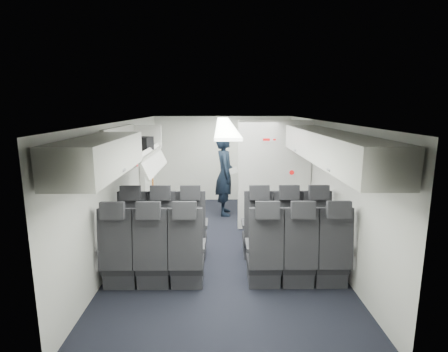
{
  "coord_description": "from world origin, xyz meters",
  "views": [
    {
      "loc": [
        -0.08,
        -5.81,
        2.4
      ],
      "look_at": [
        0.0,
        0.4,
        1.15
      ],
      "focal_mm": 28.0,
      "sensor_mm": 36.0,
      "label": 1
    }
  ],
  "objects_px": {
    "seat_row_front": "(225,233)",
    "galley_unit": "(261,165)",
    "seat_row_mid": "(226,257)",
    "boarding_door": "(147,175)",
    "flight_attendant": "(225,175)",
    "carry_on_bag": "(140,144)"
  },
  "relations": [
    {
      "from": "seat_row_front",
      "to": "galley_unit",
      "type": "relative_size",
      "value": 1.75
    },
    {
      "from": "seat_row_mid",
      "to": "galley_unit",
      "type": "height_order",
      "value": "galley_unit"
    },
    {
      "from": "seat_row_mid",
      "to": "boarding_door",
      "type": "relative_size",
      "value": 1.79
    },
    {
      "from": "boarding_door",
      "to": "flight_attendant",
      "type": "xyz_separation_m",
      "value": [
        1.68,
        0.22,
        -0.05
      ]
    },
    {
      "from": "seat_row_mid",
      "to": "flight_attendant",
      "type": "xyz_separation_m",
      "value": [
        0.04,
        3.2,
        0.5
      ]
    },
    {
      "from": "galley_unit",
      "to": "boarding_door",
      "type": "height_order",
      "value": "galley_unit"
    },
    {
      "from": "boarding_door",
      "to": "flight_attendant",
      "type": "relative_size",
      "value": 1.03
    },
    {
      "from": "seat_row_front",
      "to": "boarding_door",
      "type": "height_order",
      "value": "boarding_door"
    },
    {
      "from": "seat_row_front",
      "to": "carry_on_bag",
      "type": "bearing_deg",
      "value": 161.12
    },
    {
      "from": "seat_row_mid",
      "to": "carry_on_bag",
      "type": "xyz_separation_m",
      "value": [
        -1.39,
        1.38,
        1.39
      ]
    },
    {
      "from": "galley_unit",
      "to": "boarding_door",
      "type": "relative_size",
      "value": 1.02
    },
    {
      "from": "seat_row_front",
      "to": "carry_on_bag",
      "type": "height_order",
      "value": "carry_on_bag"
    },
    {
      "from": "seat_row_front",
      "to": "flight_attendant",
      "type": "relative_size",
      "value": 1.85
    },
    {
      "from": "seat_row_front",
      "to": "seat_row_mid",
      "type": "height_order",
      "value": "same"
    },
    {
      "from": "seat_row_mid",
      "to": "carry_on_bag",
      "type": "distance_m",
      "value": 2.4
    },
    {
      "from": "seat_row_front",
      "to": "boarding_door",
      "type": "relative_size",
      "value": 1.79
    },
    {
      "from": "seat_row_front",
      "to": "carry_on_bag",
      "type": "xyz_separation_m",
      "value": [
        -1.39,
        0.48,
        1.39
      ]
    },
    {
      "from": "boarding_door",
      "to": "carry_on_bag",
      "type": "distance_m",
      "value": 1.83
    },
    {
      "from": "seat_row_front",
      "to": "carry_on_bag",
      "type": "distance_m",
      "value": 2.02
    },
    {
      "from": "flight_attendant",
      "to": "carry_on_bag",
      "type": "distance_m",
      "value": 2.48
    },
    {
      "from": "boarding_door",
      "to": "carry_on_bag",
      "type": "bearing_deg",
      "value": -81.23
    },
    {
      "from": "seat_row_mid",
      "to": "boarding_door",
      "type": "bearing_deg",
      "value": 118.77
    }
  ]
}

